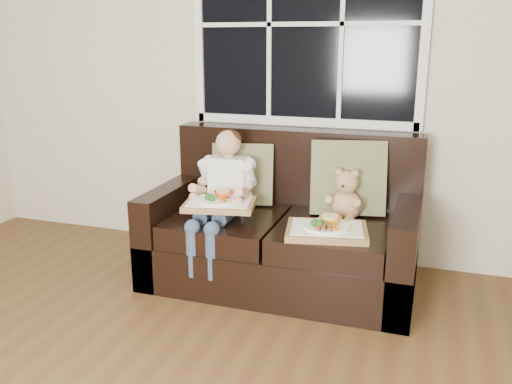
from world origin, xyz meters
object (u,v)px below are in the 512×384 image
(child, at_px, (224,186))
(tray_right, at_px, (327,229))
(loveseat, at_px, (284,234))
(tray_left, at_px, (220,202))
(teddy_bear, at_px, (346,199))

(child, xyz_separation_m, tray_right, (0.71, -0.17, -0.15))
(loveseat, relative_size, child, 2.05)
(child, height_order, tray_left, child)
(loveseat, distance_m, teddy_bear, 0.48)
(loveseat, distance_m, child, 0.51)
(loveseat, distance_m, tray_right, 0.48)
(loveseat, bearing_deg, child, -162.65)
(loveseat, relative_size, tray_right, 3.23)
(child, relative_size, tray_left, 1.71)
(teddy_bear, relative_size, tray_left, 0.71)
(loveseat, distance_m, tray_left, 0.51)
(teddy_bear, height_order, tray_right, teddy_bear)
(teddy_bear, distance_m, tray_right, 0.33)
(teddy_bear, bearing_deg, child, -165.12)
(teddy_bear, height_order, tray_left, teddy_bear)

